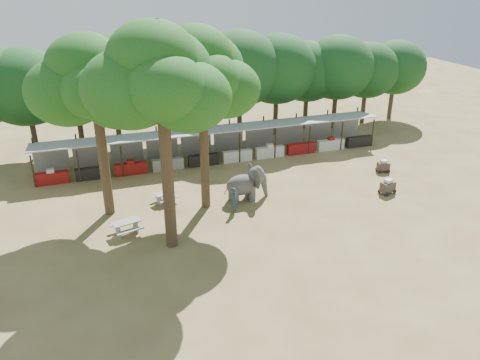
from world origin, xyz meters
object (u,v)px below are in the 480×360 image
object	(u,v)px
yard_tree_back	(199,74)
handler	(235,200)
picnic_table_near	(127,226)
cart_front	(388,186)
yard_tree_center	(157,79)
yard_tree_left	(91,83)
elephant	(247,184)
cart_back	(383,166)
picnic_table_far	(165,196)

from	to	relation	value
yard_tree_back	handler	size ratio (longest dim) A/B	6.77
picnic_table_near	cart_front	size ratio (longest dim) A/B	1.56
yard_tree_center	cart_front	size ratio (longest dim) A/B	9.86
yard_tree_left	yard_tree_center	distance (m)	5.92
elephant	cart_front	distance (m)	9.73
handler	picnic_table_near	size ratio (longest dim) A/B	0.88
yard_tree_center	cart_back	bearing A→B (deg)	16.41
picnic_table_near	cart_back	xyz separation A→B (m)	(19.51, 3.25, -0.06)
yard_tree_center	elephant	bearing A→B (deg)	33.25
yard_tree_left	cart_back	xyz separation A→B (m)	(20.40, 0.13, -7.73)
elephant	picnic_table_far	distance (m)	5.46
yard_tree_left	yard_tree_center	world-z (taller)	yard_tree_center
yard_tree_back	cart_front	xyz separation A→B (m)	(12.45, -2.27, -8.02)
cart_front	picnic_table_far	bearing A→B (deg)	152.75
handler	cart_front	world-z (taller)	handler
elephant	yard_tree_back	bearing A→B (deg)	176.73
yard_tree_left	elephant	world-z (taller)	yard_tree_left
yard_tree_back	elephant	distance (m)	7.97
elephant	picnic_table_far	bearing A→B (deg)	164.32
cart_front	yard_tree_left	bearing A→B (deg)	156.04
cart_back	yard_tree_left	bearing A→B (deg)	-165.87
yard_tree_center	picnic_table_far	bearing A→B (deg)	82.06
yard_tree_center	elephant	size ratio (longest dim) A/B	4.01
yard_tree_center	handler	world-z (taller)	yard_tree_center
yard_tree_back	picnic_table_far	distance (m)	8.49
yard_tree_back	handler	world-z (taller)	yard_tree_back
cart_front	picnic_table_near	bearing A→B (deg)	165.63
elephant	yard_tree_center	bearing A→B (deg)	-148.62
handler	yard_tree_left	bearing A→B (deg)	83.47
yard_tree_center	cart_back	distance (m)	20.14
yard_tree_left	elephant	distance (m)	11.48
yard_tree_center	yard_tree_back	size ratio (longest dim) A/B	1.06
picnic_table_far	cart_back	world-z (taller)	cart_back
yard_tree_left	picnic_table_near	bearing A→B (deg)	-74.03
elephant	cart_back	size ratio (longest dim) A/B	2.76
elephant	picnic_table_near	world-z (taller)	elephant
yard_tree_center	cart_front	bearing A→B (deg)	6.38
yard_tree_back	yard_tree_center	bearing A→B (deg)	-126.86
yard_tree_left	yard_tree_back	distance (m)	6.09
yard_tree_back	cart_back	xyz separation A→B (m)	(14.40, 1.13, -8.08)
yard_tree_left	picnic_table_near	size ratio (longest dim) A/B	5.77
yard_tree_left	cart_back	bearing A→B (deg)	0.35
yard_tree_back	cart_front	size ratio (longest dim) A/B	9.31
yard_tree_back	handler	xyz separation A→B (m)	(1.66, -1.52, -7.70)
picnic_table_far	cart_front	size ratio (longest dim) A/B	1.44
handler	picnic_table_near	bearing A→B (deg)	106.80
cart_back	handler	bearing A→B (deg)	-154.49
picnic_table_far	cart_front	distance (m)	15.13
yard_tree_center	picnic_table_near	bearing A→B (deg)	138.34
cart_front	yard_tree_center	bearing A→B (deg)	172.48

